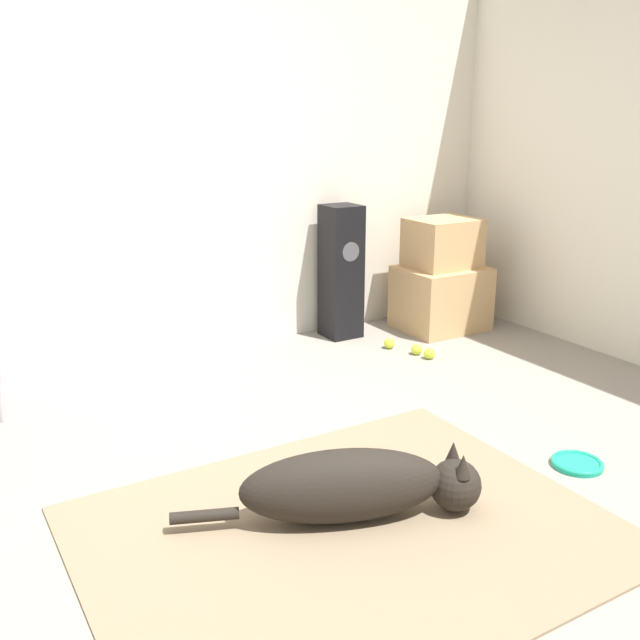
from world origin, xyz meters
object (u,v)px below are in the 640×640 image
(tennis_ball_by_boxes, at_px, (430,354))
(tennis_ball_near_speaker, at_px, (389,343))
(cardboard_box_upper, at_px, (443,243))
(frisbee, at_px, (577,463))
(cardboard_box_lower, at_px, (441,298))
(tennis_ball_loose_on_carpet, at_px, (417,349))
(floor_speaker, at_px, (341,272))
(dog, at_px, (358,485))

(tennis_ball_by_boxes, relative_size, tennis_ball_near_speaker, 1.00)
(cardboard_box_upper, bearing_deg, frisbee, -113.01)
(cardboard_box_lower, xyz_separation_m, tennis_ball_loose_on_carpet, (-0.47, -0.34, -0.18))
(floor_speaker, height_order, tennis_ball_loose_on_carpet, floor_speaker)
(frisbee, xyz_separation_m, floor_speaker, (0.10, 2.01, 0.41))
(dog, distance_m, floor_speaker, 2.20)
(cardboard_box_lower, bearing_deg, frisbee, -113.00)
(frisbee, distance_m, tennis_ball_loose_on_carpet, 1.48)
(floor_speaker, relative_size, tennis_ball_by_boxes, 12.89)
(dog, relative_size, tennis_ball_by_boxes, 16.01)
(tennis_ball_by_boxes, relative_size, tennis_ball_loose_on_carpet, 1.00)
(dog, relative_size, frisbee, 4.99)
(frisbee, bearing_deg, tennis_ball_loose_on_carpet, 78.45)
(tennis_ball_loose_on_carpet, bearing_deg, tennis_ball_by_boxes, -80.26)
(frisbee, bearing_deg, dog, 172.68)
(frisbee, xyz_separation_m, cardboard_box_lower, (0.76, 1.79, 0.20))
(tennis_ball_near_speaker, bearing_deg, dog, -129.46)
(tennis_ball_near_speaker, bearing_deg, floor_speaker, 107.45)
(cardboard_box_lower, height_order, tennis_ball_loose_on_carpet, cardboard_box_lower)
(tennis_ball_by_boxes, xyz_separation_m, tennis_ball_loose_on_carpet, (-0.02, 0.10, 0.00))
(cardboard_box_upper, distance_m, tennis_ball_loose_on_carpet, 0.81)
(cardboard_box_lower, relative_size, tennis_ball_loose_on_carpet, 8.28)
(cardboard_box_upper, bearing_deg, tennis_ball_loose_on_carpet, -142.52)
(cardboard_box_lower, bearing_deg, dog, -136.79)
(cardboard_box_lower, bearing_deg, tennis_ball_near_speaker, -162.77)
(dog, relative_size, tennis_ball_near_speaker, 16.01)
(cardboard_box_upper, bearing_deg, floor_speaker, 163.92)
(frisbee, xyz_separation_m, tennis_ball_near_speaker, (0.22, 1.63, 0.02))
(dog, height_order, floor_speaker, floor_speaker)
(cardboard_box_upper, relative_size, tennis_ball_loose_on_carpet, 6.57)
(frisbee, bearing_deg, tennis_ball_near_speaker, 82.22)
(dog, distance_m, frisbee, 1.03)
(cardboard_box_upper, bearing_deg, tennis_ball_by_boxes, -134.58)
(cardboard_box_upper, height_order, floor_speaker, floor_speaker)
(dog, bearing_deg, cardboard_box_lower, 43.21)
(floor_speaker, bearing_deg, dog, -120.70)
(tennis_ball_by_boxes, distance_m, tennis_ball_loose_on_carpet, 0.10)
(cardboard_box_lower, distance_m, tennis_ball_by_boxes, 0.66)
(floor_speaker, relative_size, tennis_ball_near_speaker, 12.89)
(frisbee, relative_size, cardboard_box_lower, 0.39)
(tennis_ball_by_boxes, bearing_deg, cardboard_box_lower, 44.76)
(dog, xyz_separation_m, floor_speaker, (1.11, 1.88, 0.29))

